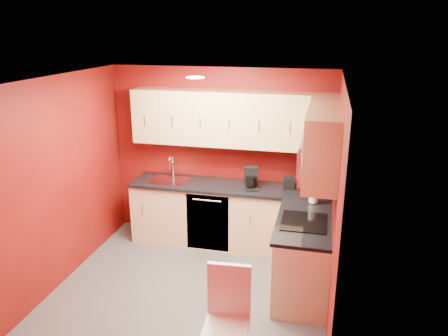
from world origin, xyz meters
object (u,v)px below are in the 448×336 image
at_px(sink, 169,178).
at_px(microwave, 318,160).
at_px(dining_chair, 226,323).
at_px(napkin_holder, 289,183).
at_px(coffee_maker, 252,179).
at_px(paper_towel, 314,193).

bearing_deg(sink, microwave, -25.60).
height_order(microwave, dining_chair, microwave).
xyz_separation_m(sink, napkin_holder, (1.71, 0.06, 0.04)).
xyz_separation_m(coffee_maker, paper_towel, (0.84, -0.31, -0.02)).
bearing_deg(microwave, dining_chair, -116.37).
xyz_separation_m(napkin_holder, dining_chair, (-0.31, -2.46, -0.49)).
relative_size(microwave, dining_chair, 0.77).
relative_size(microwave, sink, 1.46).
distance_m(sink, coffee_maker, 1.23).
distance_m(paper_towel, dining_chair, 2.18).
distance_m(sink, dining_chair, 2.82).
bearing_deg(coffee_maker, napkin_holder, 0.97).
height_order(microwave, sink, microwave).
xyz_separation_m(microwave, napkin_holder, (-0.38, 1.06, -0.67)).
distance_m(coffee_maker, paper_towel, 0.90).
xyz_separation_m(microwave, coffee_maker, (-0.87, 0.91, -0.60)).
bearing_deg(dining_chair, napkin_holder, 78.86).
bearing_deg(paper_towel, dining_chair, -108.20).
height_order(coffee_maker, paper_towel, coffee_maker).
relative_size(sink, coffee_maker, 1.73).
height_order(coffee_maker, dining_chair, coffee_maker).
relative_size(coffee_maker, napkin_holder, 1.92).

